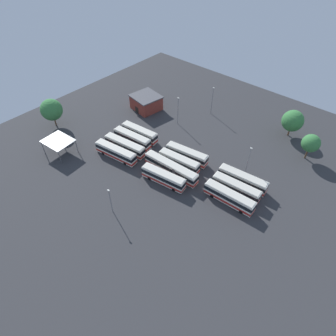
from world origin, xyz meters
The scene contains 21 objects.
ground_plane centered at (0.00, 0.00, 0.00)m, with size 114.34×114.34×0.00m, color #333335.
bus_row0_slot0 centered at (-16.24, -7.10, 1.90)m, with size 12.89×3.83×3.61m.
bus_row0_slot1 centered at (-16.58, -3.47, 1.90)m, with size 12.45×3.56×3.61m.
bus_row0_slot2 centered at (-16.90, 0.15, 1.90)m, with size 12.89×3.12×3.61m.
bus_row1_slot0 centered at (0.46, -5.39, 1.90)m, with size 12.45×4.26×3.61m.
bus_row1_slot1 centered at (0.21, -1.71, 1.90)m, with size 12.01×3.80×3.61m.
bus_row1_slot2 centered at (0.12, 1.70, 1.90)m, with size 16.20×3.28×3.61m.
bus_row1_slot3 centered at (-0.67, 5.58, 1.90)m, with size 12.32×4.24×3.61m.
bus_row2_slot0 centered at (17.55, -3.85, 1.90)m, with size 12.25×3.68×3.61m.
bus_row2_slot1 centered at (17.17, -0.45, 1.90)m, with size 12.49×3.75×3.61m.
bus_row2_slot2 centered at (16.31, 3.32, 1.90)m, with size 13.24×4.16×3.61m.
bus_row2_slot3 centered at (16.04, 6.97, 1.90)m, with size 13.21×4.31×3.61m.
depot_building centered at (27.71, -17.21, 2.51)m, with size 10.26×9.88×4.99m.
maintenance_shelter centered at (29.84, 15.97, 4.06)m, with size 8.52×7.31×4.28m.
lamp_post_far_corner centered at (2.15, 20.49, 4.14)m, with size 0.56×0.28×7.47m.
lamp_post_near_entrance centered at (-15.08, -10.70, 5.14)m, with size 0.56×0.28×9.44m.
lamp_post_by_building centered at (9.13, -29.54, 5.23)m, with size 0.56×0.28×9.62m.
lamp_post_mid_lot centered at (13.72, -17.39, 5.15)m, with size 0.56×0.28×9.45m.
tree_north_edge centered at (42.80, 9.27, 5.78)m, with size 6.76×6.76×9.17m.
tree_west_edge centered at (-16.12, -35.12, 5.34)m, with size 6.43×6.43×8.56m.
tree_east_edge centered at (-24.39, -28.13, 5.31)m, with size 5.00×5.00×7.83m.
Camera 1 is at (-35.94, 44.17, 54.72)m, focal length 31.09 mm.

